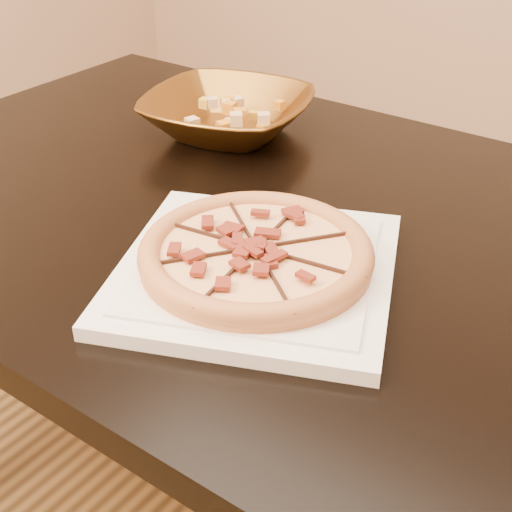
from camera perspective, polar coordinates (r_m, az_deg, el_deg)
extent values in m
cube|color=black|center=(0.97, 0.41, 2.94)|extent=(1.28, 0.82, 0.04)
cylinder|color=black|center=(1.69, -8.50, 1.69)|extent=(0.07, 0.07, 0.71)
cube|color=white|center=(0.81, 0.00, -1.25)|extent=(0.40, 0.40, 0.02)
cube|color=white|center=(0.81, 0.00, -0.60)|extent=(0.34, 0.34, 0.00)
cylinder|color=#B8643E|center=(0.80, 0.00, -0.12)|extent=(0.26, 0.26, 0.01)
torus|color=#B8643E|center=(0.80, 0.00, 0.36)|extent=(0.26, 0.26, 0.03)
cylinder|color=#EBC287|center=(0.80, 0.00, 0.30)|extent=(0.21, 0.21, 0.01)
cube|color=black|center=(0.79, 0.00, 0.61)|extent=(0.04, 0.26, 0.01)
cube|color=black|center=(0.79, 0.00, 0.61)|extent=(0.21, 0.16, 0.01)
cube|color=black|center=(0.79, 0.00, 0.61)|extent=(0.26, 0.04, 0.01)
cube|color=black|center=(0.79, 0.00, 0.61)|extent=(0.16, 0.21, 0.01)
cube|color=maroon|center=(0.79, 1.22, 0.45)|extent=(0.03, 0.02, 0.00)
cube|color=maroon|center=(0.78, 3.06, 0.35)|extent=(0.03, 0.02, 0.00)
cube|color=maroon|center=(0.79, 4.91, 0.68)|extent=(0.03, 0.02, 0.00)
cube|color=maroon|center=(0.80, 1.85, 0.97)|extent=(0.03, 0.03, 0.00)
cube|color=maroon|center=(0.81, 3.29, 1.53)|extent=(0.02, 0.03, 0.00)
cube|color=maroon|center=(0.83, 4.19, 2.38)|extent=(0.02, 0.03, 0.00)
cube|color=maroon|center=(0.81, 1.55, 1.72)|extent=(0.02, 0.03, 0.00)
cube|color=maroon|center=(0.84, 1.88, 2.62)|extent=(0.02, 0.03, 0.00)
cube|color=maroon|center=(0.86, 1.45, 3.56)|extent=(0.02, 0.03, 0.00)
cube|color=maroon|center=(0.83, 0.12, 2.27)|extent=(0.02, 0.03, 0.00)
cube|color=maroon|center=(0.85, -0.79, 3.06)|extent=(0.03, 0.03, 0.00)
cube|color=maroon|center=(0.81, -0.66, 1.59)|extent=(0.03, 0.02, 0.00)
cube|color=maroon|center=(0.83, -1.96, 2.20)|extent=(0.03, 0.02, 0.00)
cube|color=maroon|center=(0.84, -3.76, 2.50)|extent=(0.03, 0.02, 0.00)
cube|color=maroon|center=(0.81, -1.93, 1.34)|extent=(0.03, 0.02, 0.00)
cube|color=maroon|center=(0.81, -3.79, 1.34)|extent=(0.03, 0.02, 0.00)
cube|color=maroon|center=(0.80, -5.72, 0.92)|extent=(0.03, 0.02, 0.00)
cube|color=maroon|center=(0.79, -2.73, 0.53)|extent=(0.03, 0.03, 0.00)
cube|color=maroon|center=(0.77, -4.26, -0.16)|extent=(0.02, 0.03, 0.00)
cube|color=maroon|center=(0.78, -1.24, 0.32)|extent=(0.02, 0.03, 0.00)
cube|color=maroon|center=(0.76, -2.24, -0.55)|extent=(0.02, 0.03, 0.00)
cube|color=maroon|center=(0.74, -2.55, -1.70)|extent=(0.02, 0.03, 0.00)
cube|color=maroon|center=(0.77, -0.56, -0.26)|extent=(0.02, 0.03, 0.00)
cube|color=maroon|center=(0.75, -0.18, -1.31)|extent=(0.02, 0.03, 0.00)
cube|color=maroon|center=(0.73, 1.09, -2.33)|extent=(0.03, 0.03, 0.00)
cube|color=maroon|center=(0.77, 1.05, -0.48)|extent=(0.03, 0.02, 0.00)
cube|color=maroon|center=(0.75, 2.69, -1.14)|extent=(0.03, 0.02, 0.00)
cube|color=maroon|center=(0.75, 4.88, -1.43)|extent=(0.03, 0.02, 0.00)
imported|color=brown|center=(1.18, -2.27, 11.26)|extent=(0.32, 0.32, 0.06)
cube|color=tan|center=(1.17, -2.32, 13.39)|extent=(0.03, 0.03, 0.03)
cube|color=orange|center=(1.16, -1.47, 13.32)|extent=(0.03, 0.03, 0.03)
cube|color=gold|center=(1.17, -0.53, 13.44)|extent=(0.03, 0.03, 0.03)
cube|color=tan|center=(1.19, 0.13, 13.74)|extent=(0.03, 0.03, 0.03)
cube|color=orange|center=(1.17, -1.96, 13.50)|extent=(0.03, 0.03, 0.03)
cube|color=gold|center=(1.19, -1.68, 13.78)|extent=(0.03, 0.03, 0.03)
cube|color=tan|center=(1.21, -2.02, 14.08)|extent=(0.03, 0.03, 0.03)
cube|color=orange|center=(1.17, -2.34, 13.42)|extent=(0.03, 0.03, 0.03)
cube|color=gold|center=(1.18, -2.84, 13.64)|extent=(0.03, 0.03, 0.03)
cube|color=tan|center=(1.19, -3.78, 13.71)|extent=(0.03, 0.03, 0.03)
cube|color=orange|center=(1.19, -4.93, 13.59)|extent=(0.03, 0.03, 0.03)
cube|color=gold|center=(1.17, -2.91, 13.37)|extent=(0.03, 0.03, 0.03)
cube|color=tan|center=(1.16, -3.71, 13.18)|extent=(0.03, 0.03, 0.03)
cube|color=orange|center=(1.14, -4.13, 12.83)|extent=(0.03, 0.03, 0.03)
cube|color=gold|center=(1.17, -2.41, 13.34)|extent=(0.03, 0.03, 0.03)
cube|color=tan|center=(1.15, -2.47, 13.04)|extent=(0.03, 0.03, 0.03)
cube|color=orange|center=(1.13, -1.90, 12.77)|extent=(0.03, 0.03, 0.03)
cube|color=gold|center=(1.12, -0.74, 12.62)|extent=(0.03, 0.03, 0.03)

